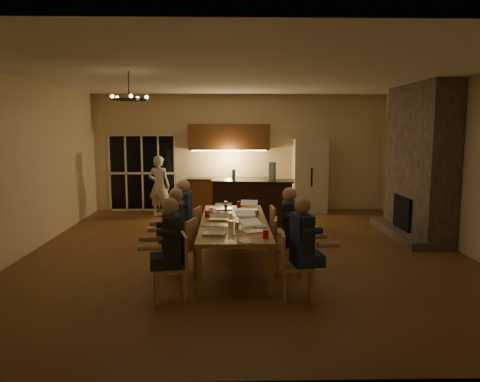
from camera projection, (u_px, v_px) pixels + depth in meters
name	position (u px, v px, depth m)	size (l,w,h in m)	color
floor	(245.00, 252.00, 8.73)	(9.00, 9.00, 0.00)	brown
back_wall	(240.00, 153.00, 13.00)	(8.00, 0.04, 3.20)	beige
left_wall	(23.00, 167.00, 8.42)	(0.04, 9.00, 3.20)	beige
right_wall	(463.00, 166.00, 8.62)	(0.04, 9.00, 3.20)	beige
ceiling	(246.00, 75.00, 8.30)	(8.00, 9.00, 0.04)	white
french_doors	(142.00, 173.00, 12.96)	(1.86, 0.08, 2.10)	black
fireplace	(420.00, 161.00, 9.80)	(0.58, 2.50, 3.20)	#5E524A
kitchenette	(229.00, 168.00, 12.73)	(2.24, 0.68, 2.40)	brown
refrigerator	(309.00, 176.00, 12.76)	(0.90, 0.68, 2.00)	beige
dining_table	(234.00, 243.00, 7.89)	(1.10, 3.18, 0.75)	#9F763F
bar_island	(253.00, 203.00, 11.07)	(1.93, 0.68, 1.08)	black
chair_left_near	(170.00, 268.00, 6.24)	(0.44, 0.44, 0.89)	tan
chair_left_mid	(180.00, 247.00, 7.33)	(0.44, 0.44, 0.89)	tan
chair_left_far	(187.00, 232.00, 8.39)	(0.44, 0.44, 0.89)	tan
chair_right_near	(298.00, 266.00, 6.33)	(0.44, 0.44, 0.89)	tan
chair_right_mid	(288.00, 247.00, 7.34)	(0.44, 0.44, 0.89)	tan
chair_right_far	(283.00, 231.00, 8.48)	(0.44, 0.44, 0.89)	tan
person_left_near	(171.00, 249.00, 6.25)	(0.60, 0.60, 1.38)	#202329
person_right_near	(302.00, 248.00, 6.31)	(0.60, 0.60, 1.38)	#1B2545
person_left_mid	(177.00, 231.00, 7.31)	(0.60, 0.60, 1.38)	#353A3F
person_right_mid	(289.00, 231.00, 7.35)	(0.60, 0.60, 1.38)	#202329
person_left_far	(184.00, 218.00, 8.42)	(0.60, 0.60, 1.38)	#1B2545
standing_person	(159.00, 186.00, 12.15)	(0.58, 0.38, 1.59)	silver
chandelier	(129.00, 100.00, 7.55)	(0.60, 0.60, 0.03)	black
laptop_a	(214.00, 227.00, 6.84)	(0.32, 0.28, 0.23)	silver
laptop_b	(254.00, 224.00, 6.99)	(0.32, 0.28, 0.23)	silver
laptop_c	(219.00, 213.00, 7.92)	(0.32, 0.28, 0.23)	silver
laptop_d	(247.00, 215.00, 7.76)	(0.32, 0.28, 0.23)	silver
laptop_e	(223.00, 204.00, 8.92)	(0.32, 0.28, 0.23)	silver
laptop_f	(249.00, 204.00, 8.85)	(0.32, 0.28, 0.23)	silver
mug_front	(231.00, 224.00, 7.35)	(0.09, 0.09, 0.10)	silver
mug_mid	(240.00, 212.00, 8.39)	(0.08, 0.08, 0.10)	silver
mug_back	(211.00, 210.00, 8.55)	(0.07, 0.07, 0.10)	silver
redcup_near	(266.00, 234.00, 6.58)	(0.08, 0.08, 0.12)	red
redcup_mid	(207.00, 214.00, 8.16)	(0.08, 0.08, 0.12)	red
redcup_far	(239.00, 204.00, 9.15)	(0.09, 0.09, 0.12)	red
can_silver	(237.00, 226.00, 7.17)	(0.07, 0.07, 0.12)	#B2B2B7
can_cola	(226.00, 204.00, 9.15)	(0.07, 0.07, 0.12)	#3F0F0C
can_right	(257.00, 214.00, 8.16)	(0.07, 0.07, 0.12)	#B2B2B7
plate_near	(259.00, 226.00, 7.37)	(0.24, 0.24, 0.02)	silver
plate_left	(216.00, 233.00, 6.89)	(0.24, 0.24, 0.02)	silver
plate_far	(253.00, 212.00, 8.60)	(0.22, 0.22, 0.02)	silver
notepad	(246.00, 242.00, 6.37)	(0.14, 0.19, 0.01)	white
bar_bottle	(234.00, 174.00, 11.09)	(0.09, 0.09, 0.24)	#99999E
bar_blender	(272.00, 171.00, 10.98)	(0.13, 0.13, 0.41)	silver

